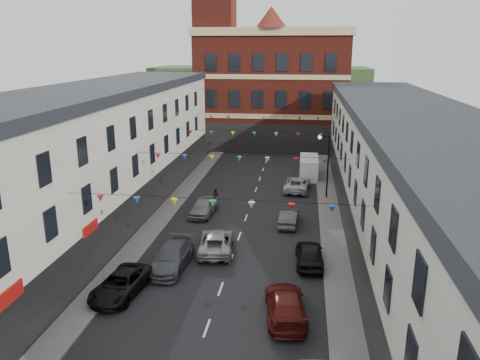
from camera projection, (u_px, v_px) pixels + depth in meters
The scene contains 19 objects.
ground at pixel (231, 259), 31.13m from camera, with size 160.00×160.00×0.00m, color black.
pavement_left at pixel (142, 241), 33.92m from camera, with size 1.80×64.00×0.15m, color #605E5B.
pavement_right at pixel (335, 252), 32.11m from camera, with size 1.80×64.00×0.15m, color #605E5B.
terrace_left at pixel (64, 172), 32.16m from camera, with size 8.40×56.00×10.70m.
terrace_right at pixel (419, 193), 29.22m from camera, with size 8.40×56.00×9.70m.
civic_building at pixel (273, 88), 65.06m from camera, with size 20.60×13.30×18.50m.
clock_tower at pixel (215, 37), 61.37m from camera, with size 5.60×5.60×30.00m.
distant_hill at pixel (260, 94), 89.36m from camera, with size 40.00×14.00×10.00m, color #355226.
street_lamp at pixel (326, 158), 42.55m from camera, with size 1.10×0.36×6.00m.
car_left_c at pixel (121, 284), 26.55m from camera, with size 2.17×4.70×1.31m, color black.
car_left_d at pixel (171, 257), 29.77m from camera, with size 2.06×5.06×1.47m, color #494B51.
car_left_e at pixel (204, 206), 39.26m from camera, with size 1.71×4.26×1.45m, color gray.
car_right_c at pixel (285, 304), 24.31m from camera, with size 2.02×4.98×1.45m, color #521310.
car_right_d at pixel (309, 254), 30.23m from camera, with size 1.72×4.29×1.46m, color black.
car_right_e at pixel (289, 218), 36.96m from camera, with size 1.34×3.85×1.27m, color #46494D.
car_right_f at pixel (297, 184), 45.91m from camera, with size 2.27×4.92×1.37m, color silver.
moving_car at pixel (216, 242), 32.21m from camera, with size 2.29×4.96×1.38m, color #9E9FA5.
white_van at pixel (309, 167), 50.54m from camera, with size 1.91×4.96×2.20m, color white.
pedestrian at pixel (216, 198), 41.17m from camera, with size 0.61×0.40×1.68m, color black.
Camera 1 is at (4.45, -28.15, 13.62)m, focal length 35.00 mm.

